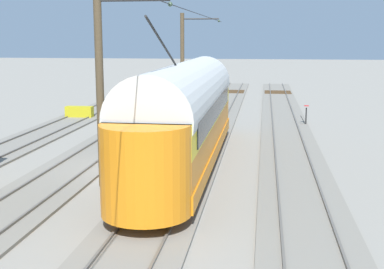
{
  "coord_description": "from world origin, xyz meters",
  "views": [
    {
      "loc": [
        -5.42,
        19.87,
        5.3
      ],
      "look_at": [
        -2.78,
        0.86,
        1.72
      ],
      "focal_mm": 48.94,
      "sensor_mm": 36.0,
      "label": 1
    }
  ],
  "objects_px": {
    "track_end_bumper": "(79,112)",
    "catenary_pole_foreground": "(183,62)",
    "catenary_pole_mid_near": "(102,86)",
    "switch_stand": "(306,114)",
    "vintage_streetcar": "(185,113)"
  },
  "relations": [
    {
      "from": "track_end_bumper",
      "to": "catenary_pole_foreground",
      "type": "bearing_deg",
      "value": -153.1
    },
    {
      "from": "catenary_pole_foreground",
      "to": "catenary_pole_mid_near",
      "type": "distance_m",
      "value": 18.55
    },
    {
      "from": "switch_stand",
      "to": "catenary_pole_foreground",
      "type": "bearing_deg",
      "value": -27.11
    },
    {
      "from": "switch_stand",
      "to": "track_end_bumper",
      "type": "xyz_separation_m",
      "value": [
        14.64,
        -0.9,
        -0.3
      ]
    },
    {
      "from": "vintage_streetcar",
      "to": "catenary_pole_foreground",
      "type": "height_order",
      "value": "catenary_pole_foreground"
    },
    {
      "from": "vintage_streetcar",
      "to": "catenary_pole_mid_near",
      "type": "xyz_separation_m",
      "value": [
        2.45,
        3.23,
        1.36
      ]
    },
    {
      "from": "vintage_streetcar",
      "to": "switch_stand",
      "type": "height_order",
      "value": "vintage_streetcar"
    },
    {
      "from": "vintage_streetcar",
      "to": "catenary_pole_foreground",
      "type": "xyz_separation_m",
      "value": [
        2.45,
        -15.33,
        1.36
      ]
    },
    {
      "from": "track_end_bumper",
      "to": "switch_stand",
      "type": "bearing_deg",
      "value": 176.49
    },
    {
      "from": "catenary_pole_foreground",
      "to": "switch_stand",
      "type": "xyz_separation_m",
      "value": [
        -8.17,
        4.18,
        -2.92
      ]
    },
    {
      "from": "catenary_pole_foreground",
      "to": "catenary_pole_mid_near",
      "type": "bearing_deg",
      "value": 90.0
    },
    {
      "from": "catenary_pole_foreground",
      "to": "switch_stand",
      "type": "relative_size",
      "value": 5.61
    },
    {
      "from": "vintage_streetcar",
      "to": "catenary_pole_mid_near",
      "type": "distance_m",
      "value": 4.27
    },
    {
      "from": "catenary_pole_mid_near",
      "to": "switch_stand",
      "type": "height_order",
      "value": "catenary_pole_mid_near"
    },
    {
      "from": "vintage_streetcar",
      "to": "track_end_bumper",
      "type": "bearing_deg",
      "value": -53.47
    }
  ]
}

